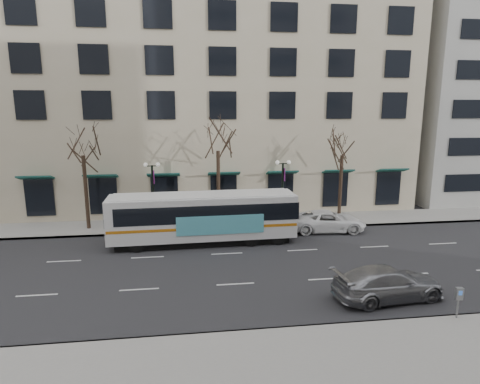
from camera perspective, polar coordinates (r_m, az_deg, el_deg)
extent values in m
plane|color=black|center=(23.93, -1.32, -10.67)|extent=(160.00, 160.00, 0.00)
cube|color=gray|center=(33.11, 5.63, -4.16)|extent=(80.00, 4.00, 0.15)
cube|color=tan|center=(43.09, -7.29, 15.49)|extent=(40.00, 20.00, 24.00)
cylinder|color=black|center=(32.34, -21.04, -0.19)|extent=(0.28, 0.28, 5.74)
cylinder|color=black|center=(31.49, -3.08, 0.47)|extent=(0.28, 0.28, 5.95)
cylinder|color=black|center=(33.79, 14.08, 0.49)|extent=(0.28, 0.28, 5.46)
cylinder|color=black|center=(31.02, -12.23, -0.85)|extent=(0.16, 0.16, 5.00)
cylinder|color=black|center=(31.61, -12.05, -5.01)|extent=(0.36, 0.36, 0.30)
cube|color=black|center=(30.59, -12.43, 3.63)|extent=(0.90, 0.06, 0.06)
sphere|color=silver|center=(30.62, -13.28, 3.79)|extent=(0.32, 0.32, 0.32)
sphere|color=silver|center=(30.54, -11.60, 3.85)|extent=(0.32, 0.32, 0.32)
cube|color=#7D2179|center=(30.71, -12.14, 2.07)|extent=(0.04, 0.45, 1.00)
cylinder|color=black|center=(31.77, 6.04, -0.35)|extent=(0.16, 0.16, 5.00)
cylinder|color=black|center=(32.34, 5.95, -4.42)|extent=(0.36, 0.36, 0.30)
cube|color=black|center=(31.35, 6.13, 4.03)|extent=(0.90, 0.06, 0.06)
sphere|color=silver|center=(31.24, 5.33, 4.21)|extent=(0.32, 0.32, 0.32)
sphere|color=silver|center=(31.45, 6.94, 4.22)|extent=(0.32, 0.32, 0.32)
cube|color=#7D2179|center=(31.51, 6.31, 2.51)|extent=(0.04, 0.45, 1.00)
cube|color=silver|center=(27.65, -5.28, -3.40)|extent=(12.72, 3.08, 2.90)
cube|color=black|center=(28.12, -5.22, -6.61)|extent=(11.70, 2.72, 0.47)
cube|color=black|center=(27.56, -4.64, -2.47)|extent=(12.22, 3.11, 1.16)
cube|color=#BE6C11|center=(27.78, -5.26, -4.39)|extent=(12.59, 3.11, 0.19)
cube|color=#4EADBF|center=(26.47, -2.78, -4.70)|extent=(5.80, 0.22, 1.27)
cube|color=silver|center=(27.30, -5.34, -0.39)|extent=(12.08, 2.79, 0.08)
cylinder|color=black|center=(26.99, -14.54, -7.22)|extent=(1.06, 0.32, 1.05)
cylinder|color=black|center=(29.28, -14.11, -5.69)|extent=(1.06, 0.32, 1.05)
cylinder|color=black|center=(27.28, 1.64, -6.63)|extent=(1.06, 0.32, 1.05)
cylinder|color=black|center=(29.55, 0.77, -5.16)|extent=(1.06, 0.32, 1.05)
cylinder|color=black|center=(27.68, 5.53, -6.40)|extent=(1.06, 0.32, 1.05)
cylinder|color=black|center=(29.92, 4.36, -4.98)|extent=(1.06, 0.32, 1.05)
imported|color=#929398|center=(21.29, 20.31, -12.05)|extent=(5.73, 2.85, 1.60)
imported|color=white|center=(31.21, 12.43, -4.04)|extent=(5.79, 3.02, 1.56)
cylinder|color=gray|center=(20.51, 28.54, -14.23)|extent=(0.09, 0.09, 0.97)
cube|color=gray|center=(20.25, 28.72, -12.56)|extent=(0.33, 0.24, 0.54)
cube|color=blue|center=(20.16, 28.94, -12.46)|extent=(0.15, 0.04, 0.19)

